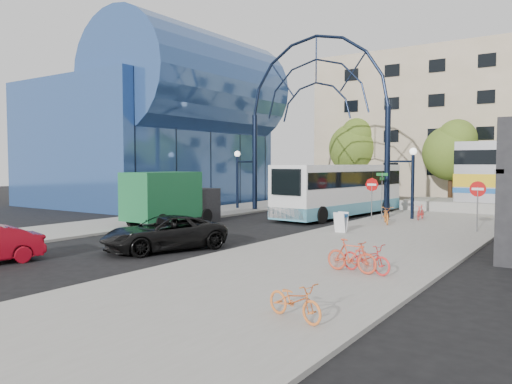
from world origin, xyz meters
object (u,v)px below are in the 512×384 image
Objects in this scene: stop_sign at (372,188)px; bike_near_a at (386,215)px; city_bus at (341,189)px; bike_far_c at (295,300)px; do_not_enter_sign at (478,194)px; street_name_sign at (382,186)px; gateway_arch at (316,88)px; black_suv at (164,233)px; bike_far_b at (352,256)px; bike_far_a at (366,258)px; bike_near_b at (420,212)px; sandwich_board at (341,220)px; green_truck at (172,199)px; tree_north_a at (452,149)px; tree_north_b at (356,145)px.

stop_sign is 2.40m from bike_near_a.
city_bus is 22.89m from bike_far_c.
street_name_sign reaches higher than do_not_enter_sign.
gateway_arch is 8.37m from stop_sign.
stop_sign is 0.74m from street_name_sign.
city_bus is 2.53× the size of black_suv.
black_suv is at bearing 94.59° from bike_far_b.
city_bus is 17.95m from bike_far_a.
bike_far_c is at bearing -101.16° from bike_near_a.
bike_near_a is 1.07× the size of bike_far_a.
bike_far_c is at bearing -82.55° from bike_near_b.
bike_near_b is 0.88× the size of bike_far_b.
sandwich_board is 0.17× the size of green_truck.
bike_near_a is 18.23m from bike_far_c.
tree_north_a is at bearing 65.72° from green_truck.
street_name_sign reaches higher than bike_far_a.
bike_far_b reaches higher than sandwich_board.
street_name_sign reaches higher than bike_near_a.
gateway_arch is 12.80m from green_truck.
tree_north_b is 1.62× the size of black_suv.
city_bus is at bearing 155.88° from do_not_enter_sign.
tree_north_b is 35.03m from bike_far_a.
gateway_arch is 13.43m from do_not_enter_sign.
bike_far_b is (9.64, -16.05, -7.93)m from gateway_arch.
bike_near_a is 3.26m from bike_near_b.
tree_north_b is (-9.08, 17.33, 3.14)m from street_name_sign.
bike_far_c is (8.64, -21.16, -1.24)m from city_bus.
stop_sign is at bearing 43.10° from green_truck.
street_name_sign is at bearing 96.96° from black_suv.
tree_north_b is at bearing 126.74° from do_not_enter_sign.
green_truck is 3.53× the size of bike_far_b.
tree_north_a is 12.90m from city_bus.
green_truck reaches higher than stop_sign.
gateway_arch is 1.95× the size of tree_north_a.
green_truck is 18.08m from bike_far_c.
tree_north_b is at bearing 90.24° from green_truck.
tree_north_b is at bearing 120.54° from black_suv.
do_not_enter_sign reaches higher than bike_near_b.
tree_north_a is (-4.88, 15.93, 2.63)m from do_not_enter_sign.
stop_sign is at bearing -95.42° from tree_north_a.
city_bus is at bearing 60.80° from green_truck.
tree_north_a is (0.92, 13.33, 2.48)m from street_name_sign.
bike_near_b is at bearing 13.83° from bike_far_b.
green_truck is 14.99m from bike_far_a.
bike_near_a is at bearing 33.63° from green_truck.
black_suv is 8.04m from bike_far_b.
stop_sign is at bearing 110.65° from bike_near_a.
sandwich_board is 8.97m from city_bus.
black_suv is 2.85× the size of bike_far_a.
do_not_enter_sign is 5.53m from bike_near_b.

